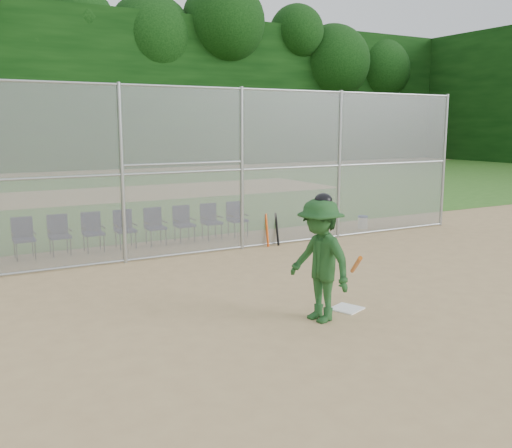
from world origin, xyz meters
TOP-DOWN VIEW (x-y plane):
  - ground at (0.00, 0.00)m, footprint 100.00×100.00m
  - grass_strip at (0.00, 18.00)m, footprint 100.00×100.00m
  - dirt_patch_far at (0.00, 18.00)m, footprint 24.00×24.00m
  - backstop_fence at (0.00, 5.00)m, footprint 16.09×0.09m
  - treeline at (0.00, 20.00)m, footprint 81.00×60.00m
  - home_plate at (0.31, -0.10)m, footprint 0.60×0.60m
  - batter_at_plate at (-0.42, -0.32)m, footprint 1.06×1.43m
  - water_cooler at (5.54, 5.78)m, footprint 0.30×0.30m
  - spare_bats at (1.85, 4.95)m, footprint 0.36×0.23m
  - chair_1 at (-3.94, 6.52)m, footprint 0.54×0.52m
  - chair_2 at (-3.13, 6.52)m, footprint 0.54×0.52m
  - chair_3 at (-2.33, 6.52)m, footprint 0.54×0.52m
  - chair_4 at (-1.53, 6.52)m, footprint 0.54×0.52m
  - chair_5 at (-0.73, 6.52)m, footprint 0.54×0.52m
  - chair_6 at (0.07, 6.52)m, footprint 0.54×0.52m
  - chair_7 at (0.87, 6.52)m, footprint 0.54×0.52m
  - chair_8 at (1.67, 6.52)m, footprint 0.54×0.52m

SIDE VIEW (x-z plane):
  - ground at x=0.00m, z-range 0.00..0.00m
  - grass_strip at x=0.00m, z-range 0.01..0.01m
  - dirt_patch_far at x=0.00m, z-range 0.01..0.01m
  - home_plate at x=0.31m, z-range 0.00..0.02m
  - water_cooler at x=5.54m, z-range 0.00..0.38m
  - spare_bats at x=1.85m, z-range 0.00..0.85m
  - chair_1 at x=-3.94m, z-range 0.00..0.96m
  - chair_2 at x=-3.13m, z-range 0.00..0.96m
  - chair_3 at x=-2.33m, z-range 0.00..0.96m
  - chair_4 at x=-1.53m, z-range 0.00..0.96m
  - chair_5 at x=-0.73m, z-range 0.00..0.96m
  - chair_6 at x=0.07m, z-range 0.00..0.96m
  - chair_7 at x=0.87m, z-range 0.00..0.96m
  - chair_8 at x=1.67m, z-range 0.00..0.96m
  - batter_at_plate at x=-0.42m, z-range -0.03..2.01m
  - backstop_fence at x=0.00m, z-range 0.07..4.07m
  - treeline at x=0.00m, z-range 0.00..11.00m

